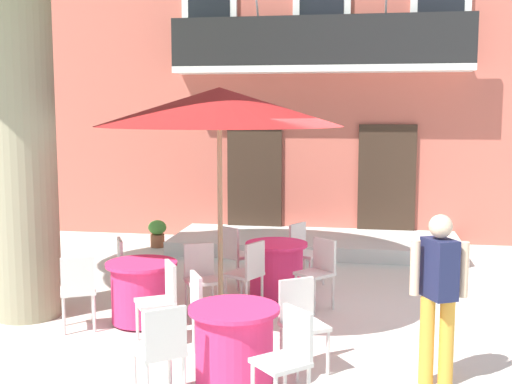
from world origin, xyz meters
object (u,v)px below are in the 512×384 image
Objects in this scene: cafe_table_middle at (234,345)px; cafe_umbrella at (219,108)px; cafe_chair_front_1 at (129,267)px; ground_planter_left at (157,232)px; cafe_chair_near_tree_1 at (248,271)px; cafe_table_front at (142,292)px; cafe_table_near_tree at (276,269)px; cafe_chair_front_3 at (162,297)px; cafe_chair_middle_1 at (288,354)px; pedestrian_near_entrance at (438,290)px; cafe_chair_front_2 at (78,287)px; cafe_chair_middle_0 at (161,347)px; cafe_chair_near_tree_2 at (319,268)px; cafe_chair_front_0 at (201,275)px; cafe_chair_near_tree_0 at (234,252)px; cafe_chair_middle_3 at (206,309)px; cafe_chair_near_tree_3 at (303,249)px; cafe_chair_middle_2 at (301,318)px.

cafe_umbrella reaches higher than cafe_table_middle.
cafe_chair_front_1 reaches higher than ground_planter_left.
cafe_chair_near_tree_1 is 1.39m from cafe_table_front.
cafe_chair_front_3 reaches higher than cafe_table_near_tree.
pedestrian_near_entrance reaches higher than cafe_chair_middle_1.
cafe_table_middle is 1.98m from pedestrian_near_entrance.
cafe_chair_front_2 is at bearing -148.61° from cafe_chair_near_tree_1.
cafe_chair_middle_0 is 1.00× the size of cafe_chair_middle_1.
cafe_chair_front_1 is (-2.48, -0.35, 0.00)m from cafe_chair_near_tree_2.
cafe_chair_front_0 is (-1.40, 2.48, 0.00)m from cafe_chair_middle_1.
cafe_chair_front_2 is (-2.67, 1.67, 0.00)m from cafe_chair_middle_1.
cafe_chair_front_2 is at bearing -102.61° from cafe_chair_front_1.
cafe_chair_front_3 reaches higher than cafe_table_front.
cafe_chair_near_tree_1 is 1.77× the size of ground_planter_left.
cafe_chair_front_0 is 1.00× the size of cafe_chair_front_2.
cafe_chair_middle_1 is at bearing -42.70° from cafe_chair_front_3.
cafe_chair_near_tree_0 is 1.00× the size of cafe_chair_near_tree_2.
cafe_chair_near_tree_2 reaches higher than cafe_table_front.
cafe_chair_middle_3 is 1.00× the size of cafe_chair_front_3.
ground_planter_left is (-3.25, 6.37, -0.24)m from cafe_chair_middle_1.
cafe_chair_front_1 is (-1.59, -0.08, 0.00)m from cafe_chair_near_tree_1.
cafe_chair_near_tree_0 and cafe_chair_middle_3 have the same top height.
cafe_chair_near_tree_3 is at bearing 64.28° from cafe_chair_front_3.
cafe_chair_middle_1 is at bearing -32.02° from cafe_chair_front_2.
cafe_chair_middle_0 is at bearing -138.21° from cafe_chair_middle_2.
cafe_table_middle is (0.01, -2.99, 0.00)m from cafe_table_near_tree.
cafe_table_near_tree is at bearing 90.28° from cafe_table_middle.
cafe_umbrella is at bearing -83.94° from cafe_chair_near_tree_0.
cafe_chair_near_tree_1 is 1.05× the size of cafe_table_middle.
cafe_table_middle is (0.69, -3.33, -0.14)m from cafe_chair_near_tree_0.
cafe_chair_front_3 is 0.31× the size of cafe_umbrella.
cafe_chair_front_1 is at bearing 167.93° from cafe_chair_front_0.
cafe_chair_middle_3 is (0.26, -2.71, 0.00)m from cafe_chair_near_tree_0.
cafe_chair_front_0 reaches higher than ground_planter_left.
cafe_chair_middle_0 reaches higher than cafe_table_middle.
cafe_chair_front_1 is 1.51m from cafe_chair_front_3.
cafe_chair_middle_1 reaches higher than cafe_table_middle.
cafe_chair_front_0 is 1.06m from cafe_chair_front_1.
cafe_umbrella is 1.77× the size of pedestrian_near_entrance.
cafe_umbrella reaches higher than cafe_table_near_tree.
cafe_umbrella is (1.59, 0.52, 2.08)m from cafe_chair_front_2.
cafe_chair_near_tree_2 is at bearing 21.73° from cafe_chair_front_0.
pedestrian_near_entrance reaches higher than cafe_chair_middle_3.
cafe_chair_middle_2 is at bearing -8.09° from cafe_chair_middle_3.
cafe_chair_middle_3 is 1.77m from cafe_chair_front_2.
cafe_table_front is at bearing -113.89° from cafe_chair_near_tree_0.
cafe_chair_front_0 is at bearing -129.22° from cafe_table_near_tree.
cafe_chair_middle_1 is 1.60m from pedestrian_near_entrance.
cafe_chair_front_1 is at bearing 153.45° from pedestrian_near_entrance.
cafe_umbrella is at bearing 131.98° from cafe_chair_middle_2.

